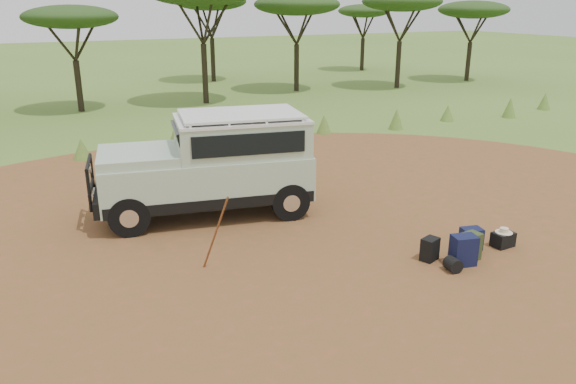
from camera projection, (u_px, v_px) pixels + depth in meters
name	position (u px, v px, depth m)	size (l,w,h in m)	color
ground	(286.00, 248.00, 11.79)	(140.00, 140.00, 0.00)	#51782A
dirt_clearing	(286.00, 248.00, 11.79)	(23.00, 23.00, 0.01)	brown
grass_fringe	(179.00, 141.00, 19.10)	(36.60, 1.60, 0.90)	#51782A
acacia_treeline	(125.00, 2.00, 27.42)	(46.70, 13.20, 6.26)	black
safari_vehicle	(213.00, 167.00, 13.33)	(5.30, 2.85, 2.45)	#A6BDA1
walking_staff	(216.00, 233.00, 10.54)	(0.04, 0.04, 1.67)	brown
backpack_black	(430.00, 249.00, 11.16)	(0.35, 0.25, 0.47)	black
backpack_navy	(463.00, 250.00, 10.95)	(0.47, 0.33, 0.61)	#111537
backpack_olive	(470.00, 247.00, 11.16)	(0.41, 0.29, 0.57)	#32431F
duffel_navy	(471.00, 239.00, 11.66)	(0.42, 0.31, 0.47)	#111537
hard_case	(503.00, 240.00, 11.81)	(0.45, 0.32, 0.32)	black
stuff_sack	(453.00, 265.00, 10.73)	(0.28, 0.28, 0.28)	black
safari_hat	(504.00, 231.00, 11.75)	(0.35, 0.35, 0.10)	beige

